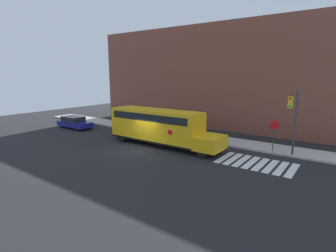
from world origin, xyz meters
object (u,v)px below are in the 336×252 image
Objects in this scene: stop_sign at (274,132)px; traffic_light at (294,115)px; parked_car at (74,122)px; school_bus at (159,125)px.

stop_sign is 2.39m from traffic_light.
stop_sign reaches higher than parked_car.
school_bus is 2.34× the size of parked_car.
traffic_light reaches higher than school_bus.
traffic_light is at bearing 13.39° from school_bus.
traffic_light reaches higher than parked_car.
stop_sign is at bearing 8.22° from parked_car.
school_bus reaches higher than parked_car.
school_bus reaches higher than stop_sign.
traffic_light is (23.73, 2.34, 2.76)m from parked_car.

